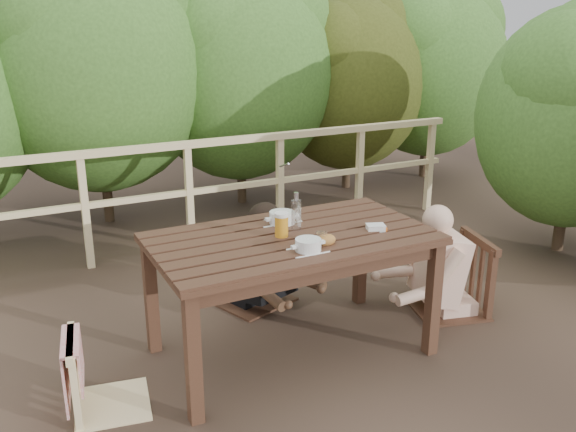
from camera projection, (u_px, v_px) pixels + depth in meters
name	position (u px, v px, depth m)	size (l,w,h in m)	color
ground	(292.00, 351.00, 3.98)	(60.00, 60.00, 0.00)	#483528
table	(292.00, 296.00, 3.85)	(1.69, 0.95, 0.78)	#392216
chair_left	(106.00, 338.00, 3.30)	(0.41, 0.41, 0.83)	beige
chair_far	(251.00, 237.00, 4.51)	(0.51, 0.51, 1.02)	#392216
chair_right	(451.00, 244.00, 4.38)	(0.51, 0.51, 1.03)	#392216
woman	(250.00, 224.00, 4.50)	(0.49, 0.60, 1.22)	black
diner_right	(456.00, 223.00, 4.35)	(0.53, 0.66, 1.32)	beige
railing	(189.00, 197.00, 5.51)	(5.60, 0.10, 1.01)	beige
hedge_row	(183.00, 30.00, 6.27)	(6.60, 1.60, 3.80)	#365E21
soup_near	(308.00, 246.00, 3.48)	(0.25, 0.25, 0.08)	silver
soup_far	(282.00, 219.00, 3.92)	(0.27, 0.27, 0.09)	white
bread_roll	(326.00, 240.00, 3.58)	(0.12, 0.09, 0.07)	#A96E38
beer_glass	(282.00, 226.00, 3.68)	(0.08, 0.08, 0.16)	gold
bottle	(296.00, 213.00, 3.77)	(0.06, 0.06, 0.26)	white
tumbler	(321.00, 239.00, 3.59)	(0.07, 0.07, 0.08)	silver
butter_tub	(376.00, 228.00, 3.81)	(0.11, 0.08, 0.05)	white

